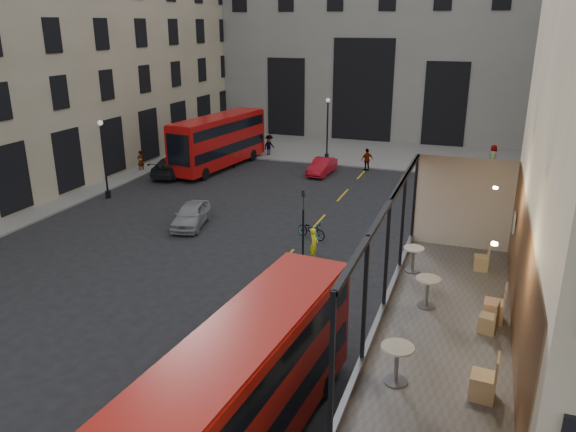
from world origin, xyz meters
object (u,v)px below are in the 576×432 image
(pedestrian_d, at_px, (493,156))
(cafe_table_far, at_px, (413,256))
(bicycle, at_px, (311,230))
(traffic_light_far, at_px, (201,138))
(cafe_chair_c, at_px, (488,323))
(cafe_table_mid, at_px, (428,288))
(pedestrian_a, at_px, (232,156))
(cafe_table_near, at_px, (397,359))
(street_lamp_b, at_px, (327,132))
(pedestrian_c, at_px, (367,160))
(pedestrian_e, at_px, (141,161))
(pedestrian_b, at_px, (269,146))
(cyclist, at_px, (314,244))
(car_b, at_px, (322,167))
(cafe_chair_b, at_px, (494,310))
(street_lamp_a, at_px, (105,164))
(bus_near, at_px, (247,385))
(traffic_light_near, at_px, (303,217))
(bus_far, at_px, (219,139))
(car_c, at_px, (175,166))
(cafe_chair_a, at_px, (484,385))
(cafe_chair_d, at_px, (482,262))
(car_a, at_px, (191,215))

(pedestrian_d, xyz_separation_m, cafe_table_far, (-2.34, -33.15, 4.13))
(bicycle, bearing_deg, traffic_light_far, 67.72)
(cafe_chair_c, bearing_deg, cafe_table_mid, 152.36)
(pedestrian_a, bearing_deg, cafe_table_near, -51.71)
(street_lamp_b, height_order, bicycle, street_lamp_b)
(pedestrian_c, height_order, pedestrian_e, pedestrian_c)
(pedestrian_b, height_order, cafe_table_near, cafe_table_near)
(bicycle, height_order, cyclist, cyclist)
(car_b, bearing_deg, cafe_chair_b, -62.97)
(traffic_light_far, xyz_separation_m, pedestrian_c, (13.13, 3.30, -1.51))
(cafe_chair_c, bearing_deg, street_lamp_a, 143.33)
(street_lamp_a, height_order, bus_near, street_lamp_a)
(traffic_light_near, distance_m, pedestrian_e, 22.27)
(bus_far, relative_size, cafe_chair_b, 11.52)
(traffic_light_near, height_order, bicycle, traffic_light_near)
(pedestrian_d, bearing_deg, bus_near, 128.99)
(car_c, height_order, pedestrian_c, pedestrian_c)
(bus_near, xyz_separation_m, car_b, (-6.63, 29.93, -1.62))
(pedestrian_b, height_order, cafe_table_mid, cafe_table_mid)
(traffic_light_far, relative_size, pedestrian_c, 2.09)
(traffic_light_near, relative_size, cafe_table_near, 4.67)
(cafe_chair_b, bearing_deg, bus_near, -167.07)
(street_lamp_a, bearing_deg, cafe_table_mid, -37.19)
(pedestrian_e, distance_m, cafe_chair_c, 36.78)
(pedestrian_d, bearing_deg, traffic_light_near, 118.19)
(traffic_light_near, xyz_separation_m, cafe_chair_a, (8.40, -14.79, 2.46))
(cafe_chair_a, distance_m, cafe_chair_b, 3.17)
(cafe_table_near, relative_size, cafe_chair_a, 0.86)
(pedestrian_d, bearing_deg, pedestrian_b, 54.98)
(bus_far, relative_size, bicycle, 5.87)
(cyclist, relative_size, pedestrian_b, 0.87)
(cyclist, distance_m, pedestrian_c, 18.71)
(bus_far, height_order, cafe_chair_b, cafe_chair_b)
(traffic_light_near, distance_m, traffic_light_far, 21.26)
(traffic_light_far, distance_m, cafe_chair_d, 33.26)
(cafe_chair_c, bearing_deg, street_lamp_b, 111.47)
(cafe_table_near, height_order, cafe_table_mid, cafe_table_near)
(car_a, distance_m, car_b, 14.54)
(cafe_table_mid, bearing_deg, car_b, 111.07)
(bus_near, relative_size, cafe_chair_b, 10.78)
(street_lamp_b, height_order, cafe_chair_a, cafe_chair_a)
(street_lamp_b, distance_m, cafe_table_mid, 35.62)
(cafe_chair_c, bearing_deg, car_c, 132.83)
(pedestrian_e, bearing_deg, cafe_table_mid, 65.03)
(pedestrian_d, height_order, cafe_table_mid, cafe_table_mid)
(pedestrian_d, relative_size, pedestrian_e, 1.13)
(pedestrian_e, height_order, cafe_table_far, cafe_table_far)
(car_a, bearing_deg, car_c, 112.19)
(cafe_chair_b, relative_size, cafe_chair_c, 1.22)
(traffic_light_near, height_order, pedestrian_d, traffic_light_near)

